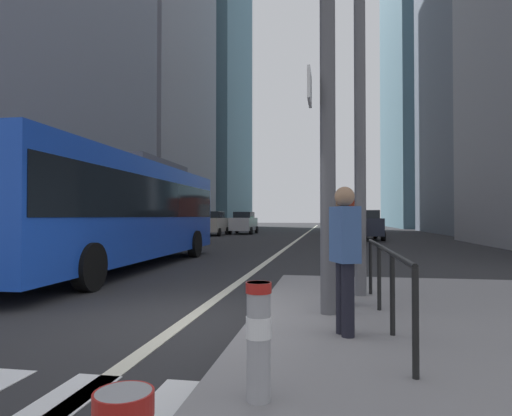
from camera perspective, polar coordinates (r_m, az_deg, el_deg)
name	(u,v)px	position (r m, az deg, el deg)	size (l,w,h in m)	color
ground_plane	(294,242)	(26.46, 5.03, -4.43)	(160.00, 160.00, 0.00)	#28282B
lane_centre_line	(304,235)	(36.42, 6.27, -3.51)	(0.20, 80.00, 0.01)	beige
office_tower_left_mid	(140,5)	(48.18, -14.84, 24.15)	(10.92, 16.33, 44.14)	gray
office_tower_left_far	(199,53)	(66.05, -7.40, 19.39)	(12.22, 17.13, 49.32)	slate
office_tower_right_mid	(495,7)	(48.86, 28.68, 21.95)	(11.00, 16.88, 41.14)	slate
office_tower_right_far	(433,39)	(73.00, 22.01, 19.77)	(12.28, 23.52, 54.92)	slate
city_bus_blue_oncoming	(119,206)	(13.55, -17.35, 0.22)	(2.87, 11.91, 3.40)	blue
sedan_white_oncoming	(22,235)	(14.78, -28.18, -3.09)	(2.14, 4.35, 1.94)	silver
city_bus_red_receding	(345,213)	(40.71, 11.49, -0.67)	(2.72, 11.11, 3.40)	red
city_bus_red_distant	(331,214)	(63.66, 9.74, -0.83)	(2.88, 10.82, 3.40)	#198456
car_oncoming_mid	(212,223)	(35.63, -5.72, -1.98)	(2.18, 4.56, 1.94)	#B2A899
car_receding_near	(365,225)	(29.77, 14.02, -2.13)	(2.22, 4.68, 1.94)	#232838
car_receding_far	(348,225)	(29.17, 11.88, -2.16)	(2.16, 4.42, 1.94)	maroon
car_oncoming_far	(244,223)	(38.67, -1.61, -1.92)	(2.05, 4.17, 1.94)	silver
traffic_signal_gantry	(179,46)	(7.20, -10.00, 20.11)	(6.63, 0.65, 6.00)	#515156
street_lamp_post	(359,6)	(8.76, 13.32, 24.26)	(5.50, 0.32, 8.00)	#56565B
bollard_left	(259,335)	(3.42, 0.34, -16.18)	(0.20, 0.20, 0.89)	#99999E
pedestrian_railing	(385,266)	(6.09, 16.44, -7.30)	(0.06, 4.21, 0.98)	black
pedestrian_waiting	(345,252)	(5.25, 11.49, -5.66)	(0.37, 0.44, 1.73)	black
pedestrian_far	(340,244)	(6.98, 10.91, -4.60)	(0.42, 0.45, 1.72)	#2D334C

